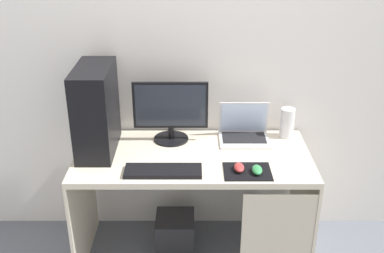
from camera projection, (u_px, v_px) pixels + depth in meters
name	position (u px, v px, depth m)	size (l,w,h in m)	color
ground_plane	(192.00, 253.00, 3.05)	(8.00, 8.00, 0.00)	slate
wall_back	(192.00, 42.00, 2.83)	(4.00, 0.05, 2.60)	silver
desk	(195.00, 177.00, 2.80)	(1.37, 0.65, 0.73)	beige
pc_tower	(95.00, 110.00, 2.69)	(0.20, 0.43, 0.51)	black
monitor	(170.00, 112.00, 2.83)	(0.45, 0.21, 0.38)	black
laptop	(243.00, 132.00, 2.91)	(0.31, 0.24, 0.23)	silver
speaker	(286.00, 123.00, 2.92)	(0.09, 0.09, 0.19)	silver
keyboard	(162.00, 171.00, 2.55)	(0.42, 0.14, 0.02)	black
mousepad	(246.00, 171.00, 2.56)	(0.26, 0.20, 0.01)	black
mouse_left	(238.00, 167.00, 2.56)	(0.06, 0.10, 0.03)	#B23333
mouse_right	(256.00, 170.00, 2.54)	(0.06, 0.10, 0.03)	#338C4C
subwoofer	(174.00, 233.00, 3.04)	(0.25, 0.25, 0.25)	#232326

